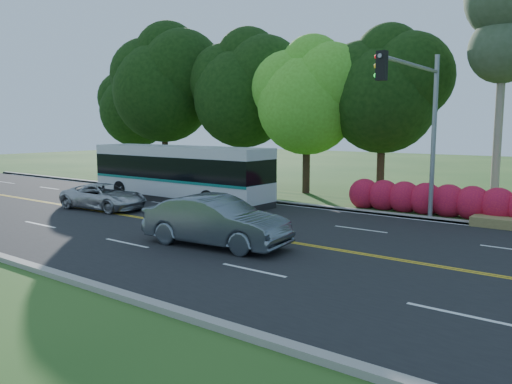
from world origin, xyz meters
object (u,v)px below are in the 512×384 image
Objects in this scene: traffic_signal at (420,110)px; sedan at (216,221)px; transit_bus at (179,174)px; suv at (104,196)px.

traffic_signal is 1.37× the size of sedan.
transit_bus is 4.38m from suv.
traffic_signal is 15.03m from suv.
suv is at bearing -160.19° from traffic_signal.
sedan is at bearing -120.23° from traffic_signal.
transit_bus is 2.21× the size of sedan.
suv is (-9.35, 2.42, -0.22)m from sedan.
suv is (-13.62, -4.90, -4.03)m from traffic_signal.
traffic_signal is 0.62× the size of transit_bus.
traffic_signal reaches higher than suv.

